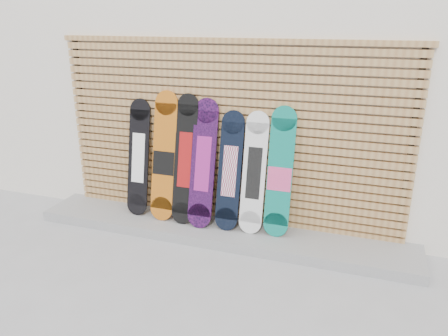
# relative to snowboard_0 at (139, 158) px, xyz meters

# --- Properties ---
(ground) EXTENTS (80.00, 80.00, 0.00)m
(ground) POSITION_rel_snowboard_0_xyz_m (1.26, -0.79, -0.84)
(ground) COLOR #9B9A9D
(ground) RESTS_ON ground
(building) EXTENTS (12.00, 5.00, 3.60)m
(building) POSITION_rel_snowboard_0_xyz_m (1.76, 2.71, 0.96)
(building) COLOR silver
(building) RESTS_ON ground
(concrete_step) EXTENTS (4.60, 0.70, 0.12)m
(concrete_step) POSITION_rel_snowboard_0_xyz_m (1.11, -0.11, -0.78)
(concrete_step) COLOR gray
(concrete_step) RESTS_ON ground
(slat_wall) EXTENTS (4.26, 0.08, 2.29)m
(slat_wall) POSITION_rel_snowboard_0_xyz_m (1.11, 0.18, 0.37)
(slat_wall) COLOR #A87A46
(slat_wall) RESTS_ON ground
(snowboard_0) EXTENTS (0.28, 0.31, 1.45)m
(snowboard_0) POSITION_rel_snowboard_0_xyz_m (0.00, 0.00, 0.00)
(snowboard_0) COLOR black
(snowboard_0) RESTS_ON concrete_step
(snowboard_1) EXTENTS (0.30, 0.34, 1.57)m
(snowboard_1) POSITION_rel_snowboard_0_xyz_m (0.37, -0.02, 0.05)
(snowboard_1) COLOR #BB6014
(snowboard_1) RESTS_ON concrete_step
(snowboard_2) EXTENTS (0.27, 0.35, 1.55)m
(snowboard_2) POSITION_rel_snowboard_0_xyz_m (0.65, -0.02, 0.05)
(snowboard_2) COLOR black
(snowboard_2) RESTS_ON concrete_step
(snowboard_3) EXTENTS (0.30, 0.39, 1.51)m
(snowboard_3) POSITION_rel_snowboard_0_xyz_m (0.88, -0.04, 0.03)
(snowboard_3) COLOR black
(snowboard_3) RESTS_ON concrete_step
(snowboard_4) EXTENTS (0.28, 0.34, 1.38)m
(snowboard_4) POSITION_rel_snowboard_0_xyz_m (1.21, -0.02, -0.03)
(snowboard_4) COLOR black
(snowboard_4) RESTS_ON concrete_step
(snowboard_5) EXTENTS (0.27, 0.33, 1.40)m
(snowboard_5) POSITION_rel_snowboard_0_xyz_m (1.50, -0.01, -0.03)
(snowboard_5) COLOR silver
(snowboard_5) RESTS_ON concrete_step
(snowboard_6) EXTENTS (0.29, 0.30, 1.47)m
(snowboard_6) POSITION_rel_snowboard_0_xyz_m (1.80, 0.00, 0.00)
(snowboard_6) COLOR #0C7969
(snowboard_6) RESTS_ON concrete_step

